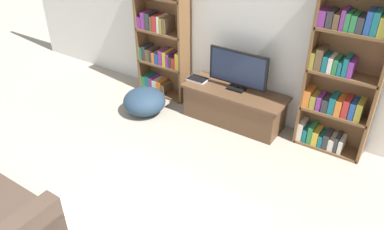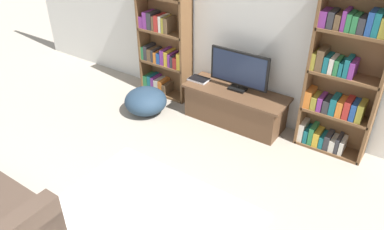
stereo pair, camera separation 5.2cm
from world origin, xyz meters
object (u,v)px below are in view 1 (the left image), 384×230
Objects in this scene: television at (238,70)px; beanbag_ottoman at (144,101)px; tv_stand at (234,106)px; bookshelf_left at (162,35)px; bookshelf_right at (341,77)px; laptop at (198,79)px.

beanbag_ottoman is at bearing -155.04° from television.
tv_stand is 1.71× the size of television.
beanbag_ottoman is (-1.21, -0.52, -0.06)m from tv_stand.
beanbag_ottoman is (-1.21, -0.56, -0.61)m from television.
bookshelf_left is 2.40× the size of television.
bookshelf_right is 3.30× the size of beanbag_ottoman.
laptop is (0.76, -0.16, -0.47)m from bookshelf_left.
tv_stand is 0.66m from laptop.
tv_stand reaches higher than beanbag_ottoman.
tv_stand is 5.08× the size of laptop.
bookshelf_left is 0.91m from laptop.
bookshelf_left is 1.05m from beanbag_ottoman.
television is 2.97× the size of laptop.
television reaches higher than tv_stand.
bookshelf_right is 7.13× the size of laptop.
tv_stand is at bearing -90.00° from television.
laptop is at bearing -12.14° from bookshelf_left.
bookshelf_right is at bearing 6.82° from tv_stand.
bookshelf_right reaches higher than laptop.
bookshelf_left is 1.38m from television.
laptop reaches higher than beanbag_ottoman.
television is (1.37, -0.11, -0.18)m from bookshelf_left.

